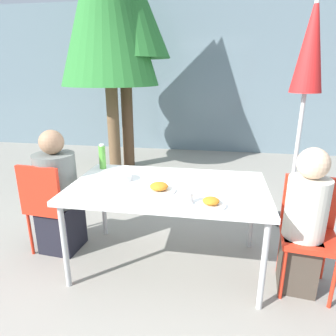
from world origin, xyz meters
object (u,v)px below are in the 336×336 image
Objects in this scene: chair_right at (309,225)px; drinking_cup at (188,198)px; person_right at (304,224)px; salad_bowl at (121,176)px; chair_left at (48,201)px; bottle at (102,157)px; person_left at (58,196)px; tree_behind_right at (122,0)px; closed_umbrella at (309,60)px.

chair_right reaches higher than drinking_cup.
person_right is (-0.06, -0.07, 0.04)m from chair_right.
chair_left is at bearing -176.40° from salad_bowl.
salad_bowl is at bearing -0.47° from person_right.
person_left is at bearing -145.27° from bottle.
chair_right is at bearing -51.19° from tree_behind_right.
bottle is at bearing -161.10° from closed_umbrella.
closed_umbrella is 11.91× the size of salad_bowl.
chair_left is 2.17m from person_right.
closed_umbrella is 2.13m from salad_bowl.
person_right reaches higher than chair_left.
tree_behind_right is (-0.77, 2.76, 1.93)m from salad_bowl.
chair_right is 4.43× the size of salad_bowl.
closed_umbrella is 27.36× the size of drinking_cup.
chair_left is 1.38m from drinking_cup.
chair_left is 3.70× the size of bottle.
salad_bowl is at bearing -74.38° from tree_behind_right.
person_right is (2.11, -0.22, 0.01)m from person_left.
person_left is at bearing -86.98° from tree_behind_right.
closed_umbrella reaches higher than person_left.
bottle is (-1.92, -0.66, -0.88)m from closed_umbrella.
drinking_cup is at bearing 23.52° from chair_right.
salad_bowl is (0.69, 0.04, 0.27)m from chair_left.
salad_bowl is at bearing 147.98° from drinking_cup.
drinking_cup is at bearing -32.02° from salad_bowl.
chair_right reaches higher than salad_bowl.
drinking_cup is (1.25, -0.42, 0.26)m from person_left.
drinking_cup is at bearing -13.51° from person_left.
tree_behind_right reaches higher than closed_umbrella.
person_right is 5.76× the size of salad_bowl.
tree_behind_right is at bearing 105.62° from salad_bowl.
chair_right is 10.18× the size of drinking_cup.
salad_bowl is (-0.62, 0.39, -0.01)m from drinking_cup.
person_left reaches higher than salad_bowl.
chair_right is 1.88m from bottle.
closed_umbrella is (0.11, 1.05, 1.23)m from chair_right.
closed_umbrella is 0.65× the size of tree_behind_right.
tree_behind_right is (-0.14, 2.73, 2.18)m from person_left.
chair_right is 0.24× the size of tree_behind_right.
tree_behind_right is at bearing 142.98° from closed_umbrella.
bottle is at bearing 43.03° from chair_left.
salad_bowl is (0.27, -0.28, -0.08)m from bottle.
person_left reaches higher than drinking_cup.
closed_umbrella reaches higher than salad_bowl.
tree_behind_right is (-0.09, 2.81, 2.20)m from chair_left.
closed_umbrella is 9.94× the size of bottle.
closed_umbrella is at bearing 18.90° from bottle.
salad_bowl is at bearing -150.38° from closed_umbrella.
bottle is at bearing -78.54° from tree_behind_right.
person_right is at bearing -7.18° from salad_bowl.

